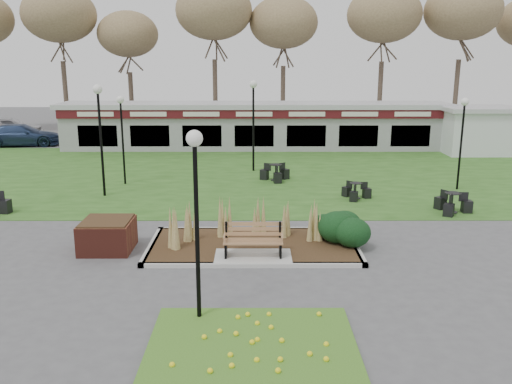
{
  "coord_description": "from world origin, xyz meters",
  "views": [
    {
      "loc": [
        0.06,
        -14.52,
        5.67
      ],
      "look_at": [
        0.09,
        2.0,
        1.56
      ],
      "focal_mm": 38.0,
      "sensor_mm": 36.0,
      "label": 1
    }
  ],
  "objects_px": {
    "park_bench": "(253,239)",
    "lamp_post_mid_right": "(253,106)",
    "brick_planter": "(107,235)",
    "lamp_post_mid_left": "(99,116)",
    "food_pavilion": "(254,125)",
    "lamp_post_far_left": "(122,120)",
    "lamp_post_near_right": "(196,185)",
    "bistro_set_d": "(275,175)",
    "bistro_set_b": "(356,193)",
    "bistro_set_c": "(452,206)",
    "car_silver": "(9,127)",
    "service_hut": "(478,130)",
    "car_blue": "(21,135)",
    "car_black": "(150,124)",
    "lamp_post_far_right": "(463,123)"
  },
  "relations": [
    {
      "from": "park_bench",
      "to": "car_blue",
      "type": "bearing_deg",
      "value": 126.48
    },
    {
      "from": "car_black",
      "to": "lamp_post_near_right",
      "type": "bearing_deg",
      "value": -173.16
    },
    {
      "from": "food_pavilion",
      "to": "car_black",
      "type": "xyz_separation_m",
      "value": [
        -8.0,
        7.04,
        -0.78
      ]
    },
    {
      "from": "lamp_post_far_right",
      "to": "car_black",
      "type": "xyz_separation_m",
      "value": [
        -16.98,
        18.3,
        -2.22
      ]
    },
    {
      "from": "lamp_post_mid_left",
      "to": "car_black",
      "type": "xyz_separation_m",
      "value": [
        -1.72,
        19.41,
        -2.67
      ]
    },
    {
      "from": "park_bench",
      "to": "lamp_post_mid_right",
      "type": "height_order",
      "value": "lamp_post_mid_right"
    },
    {
      "from": "lamp_post_mid_right",
      "to": "lamp_post_far_left",
      "type": "height_order",
      "value": "lamp_post_mid_right"
    },
    {
      "from": "park_bench",
      "to": "bistro_set_d",
      "type": "bearing_deg",
      "value": 84.29
    },
    {
      "from": "lamp_post_far_right",
      "to": "car_silver",
      "type": "relative_size",
      "value": 0.89
    },
    {
      "from": "brick_planter",
      "to": "lamp_post_mid_left",
      "type": "relative_size",
      "value": 0.32
    },
    {
      "from": "lamp_post_mid_right",
      "to": "bistro_set_c",
      "type": "xyz_separation_m",
      "value": [
        7.46,
        -7.77,
        -3.07
      ]
    },
    {
      "from": "lamp_post_mid_right",
      "to": "car_black",
      "type": "relative_size",
      "value": 1.08
    },
    {
      "from": "lamp_post_mid_left",
      "to": "car_blue",
      "type": "relative_size",
      "value": 0.94
    },
    {
      "from": "food_pavilion",
      "to": "lamp_post_mid_left",
      "type": "height_order",
      "value": "lamp_post_mid_left"
    },
    {
      "from": "lamp_post_mid_left",
      "to": "bistro_set_d",
      "type": "xyz_separation_m",
      "value": [
        7.31,
        2.89,
        -3.09
      ]
    },
    {
      "from": "lamp_post_far_left",
      "to": "lamp_post_near_right",
      "type": "bearing_deg",
      "value": -70.34
    },
    {
      "from": "car_silver",
      "to": "service_hut",
      "type": "bearing_deg",
      "value": -114.48
    },
    {
      "from": "bistro_set_c",
      "to": "park_bench",
      "type": "bearing_deg",
      "value": -147.41
    },
    {
      "from": "lamp_post_far_left",
      "to": "car_black",
      "type": "bearing_deg",
      "value": 96.86
    },
    {
      "from": "bistro_set_c",
      "to": "bistro_set_d",
      "type": "distance_m",
      "value": 8.43
    },
    {
      "from": "food_pavilion",
      "to": "lamp_post_far_left",
      "type": "xyz_separation_m",
      "value": [
        -5.93,
        -10.19,
        1.46
      ]
    },
    {
      "from": "lamp_post_mid_right",
      "to": "bistro_set_c",
      "type": "relative_size",
      "value": 3.2
    },
    {
      "from": "park_bench",
      "to": "food_pavilion",
      "type": "height_order",
      "value": "food_pavilion"
    },
    {
      "from": "lamp_post_near_right",
      "to": "car_black",
      "type": "height_order",
      "value": "lamp_post_near_right"
    },
    {
      "from": "lamp_post_far_left",
      "to": "park_bench",
      "type": "bearing_deg",
      "value": -58.1
    },
    {
      "from": "park_bench",
      "to": "lamp_post_near_right",
      "type": "xyz_separation_m",
      "value": [
        -1.19,
        -3.75,
        2.5
      ]
    },
    {
      "from": "park_bench",
      "to": "lamp_post_mid_left",
      "type": "bearing_deg",
      "value": 130.57
    },
    {
      "from": "lamp_post_near_right",
      "to": "car_black",
      "type": "distance_m",
      "value": 31.34
    },
    {
      "from": "lamp_post_far_left",
      "to": "car_black",
      "type": "distance_m",
      "value": 17.49
    },
    {
      "from": "lamp_post_far_left",
      "to": "bistro_set_c",
      "type": "height_order",
      "value": "lamp_post_far_left"
    },
    {
      "from": "lamp_post_near_right",
      "to": "lamp_post_mid_left",
      "type": "height_order",
      "value": "lamp_post_mid_left"
    },
    {
      "from": "lamp_post_far_left",
      "to": "car_blue",
      "type": "bearing_deg",
      "value": 129.99
    },
    {
      "from": "bistro_set_d",
      "to": "car_blue",
      "type": "xyz_separation_m",
      "value": [
        -16.37,
        10.52,
        0.44
      ]
    },
    {
      "from": "lamp_post_far_right",
      "to": "car_black",
      "type": "height_order",
      "value": "lamp_post_far_right"
    },
    {
      "from": "car_black",
      "to": "park_bench",
      "type": "bearing_deg",
      "value": -169.1
    },
    {
      "from": "bistro_set_c",
      "to": "brick_planter",
      "type": "bearing_deg",
      "value": -161.32
    },
    {
      "from": "food_pavilion",
      "to": "park_bench",
      "type": "bearing_deg",
      "value": -90.0
    },
    {
      "from": "bistro_set_c",
      "to": "car_silver",
      "type": "height_order",
      "value": "car_silver"
    },
    {
      "from": "bistro_set_d",
      "to": "lamp_post_near_right",
      "type": "bearing_deg",
      "value": -98.98
    },
    {
      "from": "park_bench",
      "to": "bistro_set_b",
      "type": "distance_m",
      "value": 8.03
    },
    {
      "from": "brick_planter",
      "to": "car_silver",
      "type": "distance_m",
      "value": 27.13
    },
    {
      "from": "brick_planter",
      "to": "lamp_post_far_left",
      "type": "distance_m",
      "value": 9.24
    },
    {
      "from": "bistro_set_d",
      "to": "car_silver",
      "type": "bearing_deg",
      "value": 143.01
    },
    {
      "from": "lamp_post_near_right",
      "to": "lamp_post_far_left",
      "type": "bearing_deg",
      "value": 109.66
    },
    {
      "from": "bistro_set_c",
      "to": "car_silver",
      "type": "relative_size",
      "value": 0.32
    },
    {
      "from": "food_pavilion",
      "to": "car_black",
      "type": "bearing_deg",
      "value": 138.66
    },
    {
      "from": "lamp_post_far_right",
      "to": "lamp_post_mid_right",
      "type": "bearing_deg",
      "value": 155.7
    },
    {
      "from": "lamp_post_mid_left",
      "to": "bistro_set_b",
      "type": "height_order",
      "value": "lamp_post_mid_left"
    },
    {
      "from": "food_pavilion",
      "to": "service_hut",
      "type": "height_order",
      "value": "food_pavilion"
    },
    {
      "from": "lamp_post_mid_left",
      "to": "bistro_set_d",
      "type": "relative_size",
      "value": 3.2
    }
  ]
}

